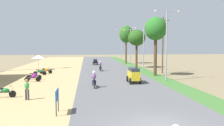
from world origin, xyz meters
TOP-DOWN VIEW (x-y plane):
  - parked_motorbike_nearest at (-10.02, 7.73)m, footprint 1.80×0.54m
  - parked_motorbike_second at (-9.66, 15.53)m, footprint 1.80×0.54m
  - parked_motorbike_third at (-9.85, 17.11)m, footprint 1.80×0.54m
  - parked_motorbike_fourth at (-10.00, 21.27)m, footprint 1.80×0.54m
  - parked_motorbike_fifth at (-9.43, 22.77)m, footprint 1.80×0.54m
  - street_signboard at (-5.33, 2.97)m, footprint 0.06×1.30m
  - vendor_umbrella at (-11.53, 27.92)m, footprint 2.20×2.20m
  - pedestrian_on_shoulder at (-8.06, 6.75)m, footprint 0.38×0.28m
  - median_tree_nearest at (5.81, 18.95)m, footprint 2.98×2.98m
  - median_tree_second at (5.62, 29.65)m, footprint 3.18×3.18m
  - median_tree_third at (5.43, 39.59)m, footprint 3.05×3.05m
  - streetlamp_near at (5.80, 14.75)m, footprint 3.16×0.20m
  - streetlamp_mid at (5.80, 25.32)m, footprint 3.16×0.20m
  - streetlamp_far at (5.80, 36.32)m, footprint 3.16×0.20m
  - streetlamp_farthest at (5.80, 48.41)m, footprint 3.16×0.20m
  - utility_pole_near at (7.82, 21.79)m, footprint 1.80×0.20m
  - car_van_yellow at (1.60, 13.35)m, footprint 1.19×2.41m
  - car_hatchback_black at (-1.70, 36.77)m, footprint 1.04×2.00m
  - motorbike_ahead_second at (-2.82, 11.16)m, footprint 0.54×1.80m
  - motorbike_ahead_third at (-1.32, 25.37)m, footprint 0.54×1.80m

SIDE VIEW (x-z plane):
  - parked_motorbike_nearest at x=-10.02m, z-range 0.08..1.02m
  - parked_motorbike_second at x=-9.66m, z-range 0.08..1.02m
  - parked_motorbike_third at x=-9.85m, z-range 0.08..1.02m
  - parked_motorbike_fourth at x=-10.00m, z-range 0.08..1.02m
  - parked_motorbike_fifth at x=-9.43m, z-range 0.08..1.02m
  - car_hatchback_black at x=-1.70m, z-range 0.13..1.36m
  - motorbike_ahead_second at x=-2.82m, z-range 0.03..1.69m
  - motorbike_ahead_third at x=-1.32m, z-range 0.03..1.69m
  - pedestrian_on_shoulder at x=-8.06m, z-range 0.15..1.77m
  - car_van_yellow at x=1.60m, z-range 0.19..1.86m
  - street_signboard at x=-5.33m, z-range 0.36..1.86m
  - vendor_umbrella at x=-11.53m, z-range 1.05..3.57m
  - streetlamp_mid at x=5.80m, z-range 0.64..7.80m
  - utility_pole_near at x=7.82m, z-range 0.19..8.59m
  - streetlamp_far at x=5.80m, z-range 0.65..8.24m
  - streetlamp_near at x=5.80m, z-range 0.66..8.98m
  - streetlamp_farthest at x=5.80m, z-range 0.66..9.14m
  - median_tree_second at x=5.62m, z-range 2.01..9.03m
  - median_tree_nearest at x=5.81m, z-range 2.35..10.33m
  - median_tree_third at x=5.43m, z-range 2.34..10.92m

